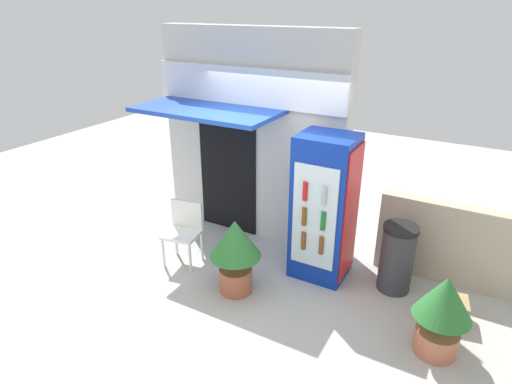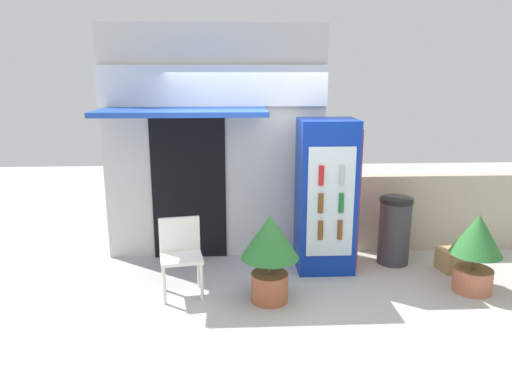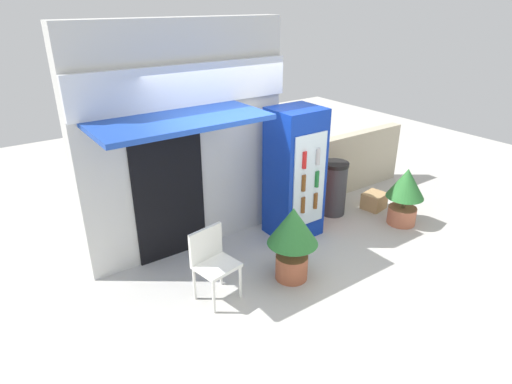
% 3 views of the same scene
% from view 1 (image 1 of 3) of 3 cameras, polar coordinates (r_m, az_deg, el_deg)
% --- Properties ---
extents(ground, '(16.00, 16.00, 0.00)m').
position_cam_1_polar(ground, '(5.82, -1.67, -11.94)').
color(ground, beige).
extents(storefront_building, '(2.95, 1.29, 3.11)m').
position_cam_1_polar(storefront_building, '(6.47, -0.80, 7.61)').
color(storefront_building, silver).
rests_on(storefront_building, ground).
extents(drink_cooler, '(0.73, 0.69, 1.94)m').
position_cam_1_polar(drink_cooler, '(5.61, 8.98, -2.13)').
color(drink_cooler, '#0C2D9E').
rests_on(drink_cooler, ground).
extents(plastic_chair, '(0.53, 0.48, 0.88)m').
position_cam_1_polar(plastic_chair, '(6.11, -9.46, -4.62)').
color(plastic_chair, white).
rests_on(plastic_chair, ground).
extents(potted_plant_near_shop, '(0.64, 0.64, 1.00)m').
position_cam_1_polar(potted_plant_near_shop, '(5.36, -2.76, -7.37)').
color(potted_plant_near_shop, '#AD5B3D').
rests_on(potted_plant_near_shop, ground).
extents(potted_plant_curbside, '(0.58, 0.58, 0.94)m').
position_cam_1_polar(potted_plant_curbside, '(4.90, 23.42, -13.93)').
color(potted_plant_curbside, '#BC6B4C').
rests_on(potted_plant_curbside, ground).
extents(trash_bin, '(0.43, 0.43, 0.90)m').
position_cam_1_polar(trash_bin, '(5.76, 18.10, -8.27)').
color(trash_bin, '#38383D').
rests_on(trash_bin, ground).
extents(stone_boundary_wall, '(2.51, 0.20, 1.10)m').
position_cam_1_polar(stone_boundary_wall, '(6.12, 27.41, -6.91)').
color(stone_boundary_wall, '#B7AD93').
rests_on(stone_boundary_wall, ground).
extents(cardboard_box, '(0.42, 0.39, 0.28)m').
position_cam_1_polar(cardboard_box, '(5.65, 24.22, -13.91)').
color(cardboard_box, tan).
rests_on(cardboard_box, ground).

